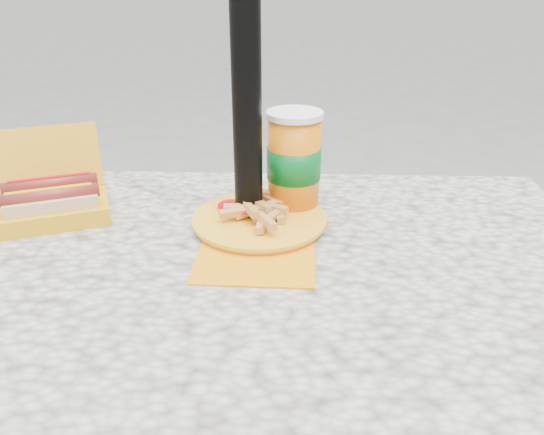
{
  "coord_description": "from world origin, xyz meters",
  "views": [
    {
      "loc": [
        0.08,
        -0.71,
        1.18
      ],
      "look_at": [
        0.05,
        0.07,
        0.8
      ],
      "focal_mm": 35.0,
      "sensor_mm": 36.0,
      "label": 1
    }
  ],
  "objects_px": {
    "hotdog_box": "(53,201)",
    "fries_plate": "(258,220)",
    "soda_cup": "(294,163)",
    "umbrella_pole": "(245,17)"
  },
  "relations": [
    {
      "from": "hotdog_box",
      "to": "fries_plate",
      "type": "distance_m",
      "value": 0.38
    },
    {
      "from": "fries_plate",
      "to": "soda_cup",
      "type": "relative_size",
      "value": 1.71
    },
    {
      "from": "hotdog_box",
      "to": "fries_plate",
      "type": "height_order",
      "value": "hotdog_box"
    },
    {
      "from": "fries_plate",
      "to": "soda_cup",
      "type": "bearing_deg",
      "value": 50.77
    },
    {
      "from": "soda_cup",
      "to": "hotdog_box",
      "type": "bearing_deg",
      "value": -173.2
    },
    {
      "from": "hotdog_box",
      "to": "umbrella_pole",
      "type": "bearing_deg",
      "value": -21.2
    },
    {
      "from": "umbrella_pole",
      "to": "soda_cup",
      "type": "relative_size",
      "value": 11.54
    },
    {
      "from": "hotdog_box",
      "to": "soda_cup",
      "type": "bearing_deg",
      "value": -15.19
    },
    {
      "from": "fries_plate",
      "to": "umbrella_pole",
      "type": "bearing_deg",
      "value": 123.82
    },
    {
      "from": "fries_plate",
      "to": "soda_cup",
      "type": "xyz_separation_m",
      "value": [
        0.06,
        0.08,
        0.08
      ]
    }
  ]
}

